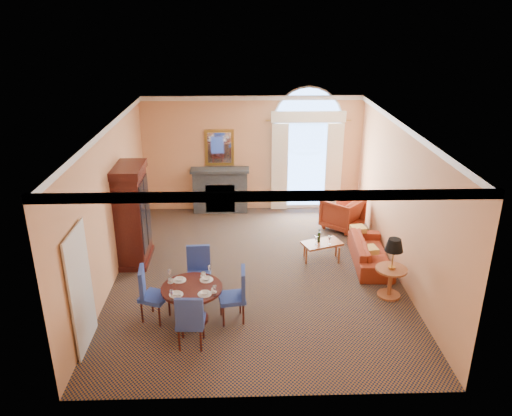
{
  "coord_description": "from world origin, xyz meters",
  "views": [
    {
      "loc": [
        -0.31,
        -9.54,
        5.32
      ],
      "look_at": [
        0.0,
        0.5,
        1.3
      ],
      "focal_mm": 35.0,
      "sensor_mm": 36.0,
      "label": 1
    }
  ],
  "objects_px": {
    "dining_table": "(192,296)",
    "armoire": "(132,216)",
    "armchair": "(342,213)",
    "coffee_table": "(322,244)",
    "side_table": "(392,261)",
    "sofa": "(370,252)"
  },
  "relations": [
    {
      "from": "dining_table",
      "to": "armoire",
      "type": "bearing_deg",
      "value": 121.95
    },
    {
      "from": "sofa",
      "to": "dining_table",
      "type": "bearing_deg",
      "value": 122.77
    },
    {
      "from": "armoire",
      "to": "dining_table",
      "type": "distance_m",
      "value": 2.89
    },
    {
      "from": "dining_table",
      "to": "armchair",
      "type": "bearing_deg",
      "value": 49.22
    },
    {
      "from": "dining_table",
      "to": "side_table",
      "type": "relative_size",
      "value": 0.9
    },
    {
      "from": "dining_table",
      "to": "coffee_table",
      "type": "height_order",
      "value": "dining_table"
    },
    {
      "from": "armoire",
      "to": "side_table",
      "type": "bearing_deg",
      "value": -17.54
    },
    {
      "from": "side_table",
      "to": "sofa",
      "type": "bearing_deg",
      "value": 92.09
    },
    {
      "from": "armoire",
      "to": "side_table",
      "type": "xyz_separation_m",
      "value": [
        5.32,
        -1.68,
        -0.31
      ]
    },
    {
      "from": "armoire",
      "to": "dining_table",
      "type": "xyz_separation_m",
      "value": [
        1.5,
        -2.4,
        -0.56
      ]
    },
    {
      "from": "armoire",
      "to": "coffee_table",
      "type": "distance_m",
      "value": 4.26
    },
    {
      "from": "armchair",
      "to": "sofa",
      "type": "bearing_deg",
      "value": 50.3
    },
    {
      "from": "side_table",
      "to": "coffee_table",
      "type": "bearing_deg",
      "value": 125.55
    },
    {
      "from": "sofa",
      "to": "side_table",
      "type": "height_order",
      "value": "side_table"
    },
    {
      "from": "armchair",
      "to": "coffee_table",
      "type": "distance_m",
      "value": 1.95
    },
    {
      "from": "dining_table",
      "to": "sofa",
      "type": "distance_m",
      "value": 4.32
    },
    {
      "from": "sofa",
      "to": "armoire",
      "type": "bearing_deg",
      "value": 90.34
    },
    {
      "from": "armoire",
      "to": "sofa",
      "type": "height_order",
      "value": "armoire"
    },
    {
      "from": "armchair",
      "to": "dining_table",
      "type": "bearing_deg",
      "value": 1.92
    },
    {
      "from": "dining_table",
      "to": "sofa",
      "type": "bearing_deg",
      "value": 29.06
    },
    {
      "from": "sofa",
      "to": "coffee_table",
      "type": "bearing_deg",
      "value": 83.54
    },
    {
      "from": "dining_table",
      "to": "side_table",
      "type": "height_order",
      "value": "side_table"
    }
  ]
}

